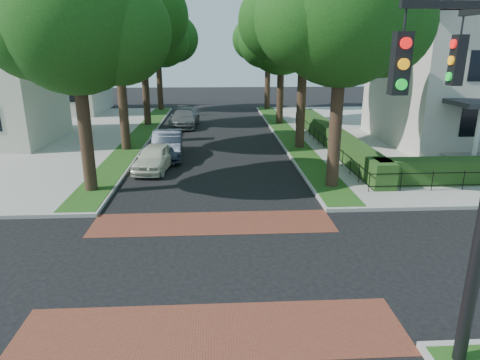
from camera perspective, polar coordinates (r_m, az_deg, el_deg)
name	(u,v)px	position (r m, az deg, el deg)	size (l,w,h in m)	color
ground	(213,264)	(13.25, -3.68, -11.16)	(120.00, 120.00, 0.00)	black
sidewalk_ne	(474,134)	(36.76, 28.71, 5.43)	(30.00, 30.00, 0.15)	gray
crosswalk_far	(213,223)	(16.13, -3.62, -5.72)	(9.00, 2.20, 0.01)	brown
crosswalk_near	(212,331)	(10.55, -3.79, -19.45)	(9.00, 2.20, 0.01)	brown
grass_strip_ne	(287,134)	(31.79, 6.35, 6.06)	(1.60, 29.80, 0.02)	#194112
grass_strip_nw	(139,136)	(31.85, -13.29, 5.72)	(1.60, 29.80, 0.02)	#194112
tree_right_near	(344,14)	(19.69, 13.69, 20.69)	(7.75, 6.67, 10.66)	black
tree_right_mid	(306,17)	(27.49, 8.77, 20.63)	(8.25, 7.09, 11.22)	black
tree_right_far	(282,39)	(36.28, 5.68, 18.18)	(7.25, 6.23, 9.74)	black
tree_right_back	(269,37)	(45.21, 3.90, 18.49)	(7.50, 6.45, 10.20)	black
tree_left_near	(78,22)	(19.71, -20.83, 19.04)	(7.50, 6.45, 10.20)	black
tree_left_mid	(118,10)	(27.54, -15.94, 20.94)	(8.00, 6.88, 11.48)	black
tree_left_far	(144,36)	(36.31, -12.69, 18.20)	(7.00, 6.02, 9.86)	black
tree_left_back	(158,35)	(45.25, -10.83, 18.43)	(7.75, 6.66, 10.44)	black
hedge_main_road	(334,137)	(28.24, 12.37, 5.56)	(1.00, 18.00, 1.20)	#1F4317
fence_main_road	(321,140)	(28.07, 10.77, 5.28)	(0.06, 18.00, 0.90)	black
house_left_far	(53,61)	(46.39, -23.72, 14.35)	(10.00, 9.00, 10.14)	beige
traffic_signal	(480,141)	(8.77, 29.36, 4.55)	(2.17, 2.00, 8.00)	black
parked_car_front	(155,158)	(23.18, -11.33, 2.95)	(1.64, 4.06, 1.38)	silver
parked_car_middle	(167,145)	(25.74, -9.66, 4.68)	(1.66, 4.77, 1.57)	#222934
parked_car_rear	(185,118)	(35.86, -7.38, 8.26)	(2.10, 5.18, 1.50)	slate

